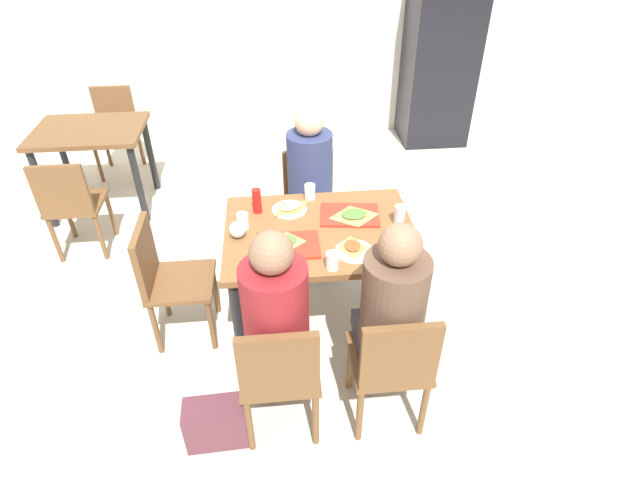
# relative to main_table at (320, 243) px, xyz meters

# --- Properties ---
(ground_plane) EXTENTS (10.00, 10.00, 0.02)m
(ground_plane) POSITION_rel_main_table_xyz_m (0.00, 0.00, -0.67)
(ground_plane) COLOR beige
(back_wall) EXTENTS (10.00, 0.10, 2.80)m
(back_wall) POSITION_rel_main_table_xyz_m (0.00, 3.20, 0.74)
(back_wall) COLOR silver
(back_wall) RESTS_ON ground_plane
(main_table) EXTENTS (1.14, 0.87, 0.76)m
(main_table) POSITION_rel_main_table_xyz_m (0.00, 0.00, 0.00)
(main_table) COLOR brown
(main_table) RESTS_ON ground_plane
(chair_near_left) EXTENTS (0.40, 0.40, 0.84)m
(chair_near_left) POSITION_rel_main_table_xyz_m (-0.28, -0.82, -0.17)
(chair_near_left) COLOR brown
(chair_near_left) RESTS_ON ground_plane
(chair_near_right) EXTENTS (0.40, 0.40, 0.84)m
(chair_near_right) POSITION_rel_main_table_xyz_m (0.28, -0.82, -0.17)
(chair_near_right) COLOR brown
(chair_near_right) RESTS_ON ground_plane
(chair_far_side) EXTENTS (0.40, 0.40, 0.84)m
(chair_far_side) POSITION_rel_main_table_xyz_m (0.00, 0.82, -0.17)
(chair_far_side) COLOR brown
(chair_far_side) RESTS_ON ground_plane
(chair_left_end) EXTENTS (0.40, 0.40, 0.84)m
(chair_left_end) POSITION_rel_main_table_xyz_m (-0.95, 0.00, -0.17)
(chair_left_end) COLOR brown
(chair_left_end) RESTS_ON ground_plane
(person_in_red) EXTENTS (0.32, 0.42, 1.25)m
(person_in_red) POSITION_rel_main_table_xyz_m (-0.28, -0.68, 0.07)
(person_in_red) COLOR #383842
(person_in_red) RESTS_ON ground_plane
(person_in_brown_jacket) EXTENTS (0.32, 0.42, 1.25)m
(person_in_brown_jacket) POSITION_rel_main_table_xyz_m (0.28, -0.68, 0.07)
(person_in_brown_jacket) COLOR #383842
(person_in_brown_jacket) RESTS_ON ground_plane
(person_far_side) EXTENTS (0.32, 0.42, 1.25)m
(person_far_side) POSITION_rel_main_table_xyz_m (-0.00, 0.68, 0.07)
(person_far_side) COLOR #383842
(person_far_side) RESTS_ON ground_plane
(tray_red_near) EXTENTS (0.36, 0.26, 0.02)m
(tray_red_near) POSITION_rel_main_table_xyz_m (-0.20, -0.15, 0.11)
(tray_red_near) COLOR red
(tray_red_near) RESTS_ON main_table
(tray_red_far) EXTENTS (0.39, 0.30, 0.02)m
(tray_red_far) POSITION_rel_main_table_xyz_m (0.20, 0.13, 0.11)
(tray_red_far) COLOR red
(tray_red_far) RESTS_ON main_table
(paper_plate_center) EXTENTS (0.22, 0.22, 0.01)m
(paper_plate_center) POSITION_rel_main_table_xyz_m (-0.17, 0.24, 0.10)
(paper_plate_center) COLOR white
(paper_plate_center) RESTS_ON main_table
(paper_plate_near_edge) EXTENTS (0.22, 0.22, 0.01)m
(paper_plate_near_edge) POSITION_rel_main_table_xyz_m (0.17, -0.24, 0.10)
(paper_plate_near_edge) COLOR white
(paper_plate_near_edge) RESTS_ON main_table
(pizza_slice_a) EXTENTS (0.17, 0.15, 0.02)m
(pizza_slice_a) POSITION_rel_main_table_xyz_m (-0.21, -0.12, 0.12)
(pizza_slice_a) COLOR tan
(pizza_slice_a) RESTS_ON tray_red_near
(pizza_slice_b) EXTENTS (0.24, 0.19, 0.02)m
(pizza_slice_b) POSITION_rel_main_table_xyz_m (0.22, 0.10, 0.12)
(pizza_slice_b) COLOR tan
(pizza_slice_b) RESTS_ON tray_red_far
(pizza_slice_c) EXTENTS (0.24, 0.22, 0.02)m
(pizza_slice_c) POSITION_rel_main_table_xyz_m (-0.16, 0.25, 0.12)
(pizza_slice_c) COLOR #C68C47
(pizza_slice_c) RESTS_ON paper_plate_center
(pizza_slice_d) EXTENTS (0.13, 0.17, 0.02)m
(pizza_slice_d) POSITION_rel_main_table_xyz_m (0.16, -0.21, 0.12)
(pizza_slice_d) COLOR #C68C47
(pizza_slice_d) RESTS_ON paper_plate_near_edge
(plastic_cup_a) EXTENTS (0.07, 0.07, 0.10)m
(plastic_cup_a) POSITION_rel_main_table_xyz_m (-0.03, 0.37, 0.15)
(plastic_cup_a) COLOR white
(plastic_cup_a) RESTS_ON main_table
(plastic_cup_b) EXTENTS (0.07, 0.07, 0.10)m
(plastic_cup_b) POSITION_rel_main_table_xyz_m (0.03, -0.37, 0.15)
(plastic_cup_b) COLOR white
(plastic_cup_b) RESTS_ON main_table
(plastic_cup_c) EXTENTS (0.07, 0.07, 0.10)m
(plastic_cup_c) POSITION_rel_main_table_xyz_m (-0.46, 0.06, 0.15)
(plastic_cup_c) COLOR white
(plastic_cup_c) RESTS_ON main_table
(soda_can) EXTENTS (0.07, 0.07, 0.12)m
(soda_can) POSITION_rel_main_table_xyz_m (0.48, 0.02, 0.16)
(soda_can) COLOR #B7BCC6
(soda_can) RESTS_ON main_table
(condiment_bottle) EXTENTS (0.06, 0.06, 0.16)m
(condiment_bottle) POSITION_rel_main_table_xyz_m (-0.37, 0.24, 0.18)
(condiment_bottle) COLOR red
(condiment_bottle) RESTS_ON main_table
(foil_bundle) EXTENTS (0.10, 0.10, 0.10)m
(foil_bundle) POSITION_rel_main_table_xyz_m (-0.48, -0.02, 0.15)
(foil_bundle) COLOR silver
(foil_bundle) RESTS_ON main_table
(handbag) EXTENTS (0.33, 0.17, 0.28)m
(handbag) POSITION_rel_main_table_xyz_m (-0.63, -0.83, -0.52)
(handbag) COLOR #592D38
(handbag) RESTS_ON ground_plane
(drink_fridge) EXTENTS (0.70, 0.60, 1.90)m
(drink_fridge) POSITION_rel_main_table_xyz_m (1.57, 2.85, 0.29)
(drink_fridge) COLOR black
(drink_fridge) RESTS_ON ground_plane
(background_table) EXTENTS (0.90, 0.70, 0.76)m
(background_table) POSITION_rel_main_table_xyz_m (-1.79, 1.69, -0.03)
(background_table) COLOR brown
(background_table) RESTS_ON ground_plane
(background_chair_near) EXTENTS (0.40, 0.40, 0.84)m
(background_chair_near) POSITION_rel_main_table_xyz_m (-1.79, 0.95, -0.17)
(background_chair_near) COLOR brown
(background_chair_near) RESTS_ON ground_plane
(background_chair_far) EXTENTS (0.40, 0.40, 0.84)m
(background_chair_far) POSITION_rel_main_table_xyz_m (-1.79, 2.42, -0.17)
(background_chair_far) COLOR brown
(background_chair_far) RESTS_ON ground_plane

